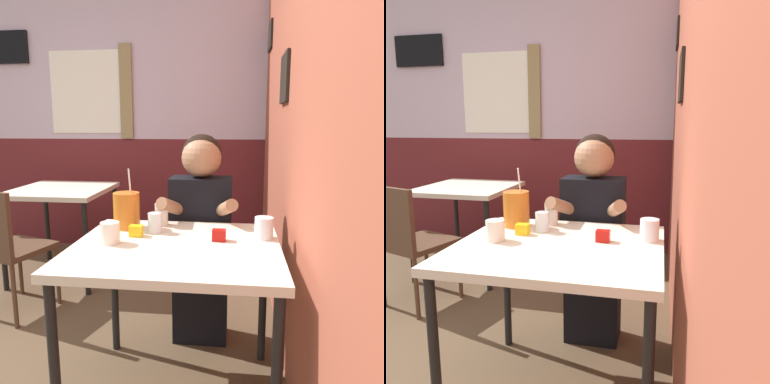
% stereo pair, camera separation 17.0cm
% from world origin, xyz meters
% --- Properties ---
extents(brick_wall_right, '(0.08, 4.55, 2.70)m').
position_xyz_m(brick_wall_right, '(1.33, 1.27, 1.35)').
color(brick_wall_right, '#9E4C38').
rests_on(brick_wall_right, ground_plane).
extents(back_wall, '(5.59, 0.09, 2.70)m').
position_xyz_m(back_wall, '(-0.01, 2.58, 1.35)').
color(back_wall, silver).
rests_on(back_wall, ground_plane).
extents(main_table, '(0.88, 0.76, 0.74)m').
position_xyz_m(main_table, '(0.79, 0.44, 0.66)').
color(main_table, beige).
rests_on(main_table, ground_plane).
extents(background_table, '(0.73, 0.74, 0.74)m').
position_xyz_m(background_table, '(-0.36, 1.75, 0.65)').
color(background_table, beige).
rests_on(background_table, ground_plane).
extents(chair_near_window, '(0.50, 0.50, 0.85)m').
position_xyz_m(chair_near_window, '(-0.43, 1.07, 0.50)').
color(chair_near_window, '#4C3323').
rests_on(chair_near_window, ground_plane).
extents(person_seated, '(0.42, 0.42, 1.19)m').
position_xyz_m(person_seated, '(0.84, 0.96, 0.64)').
color(person_seated, black).
rests_on(person_seated, ground_plane).
extents(cocktail_pitcher, '(0.13, 0.13, 0.30)m').
position_xyz_m(cocktail_pitcher, '(0.50, 0.67, 0.82)').
color(cocktail_pitcher, '#C6661E').
rests_on(cocktail_pitcher, main_table).
extents(glass_near_pitcher, '(0.08, 0.08, 0.10)m').
position_xyz_m(glass_near_pitcher, '(1.16, 0.57, 0.79)').
color(glass_near_pitcher, silver).
rests_on(glass_near_pitcher, main_table).
extents(glass_center, '(0.07, 0.07, 0.11)m').
position_xyz_m(glass_center, '(0.66, 0.74, 0.79)').
color(glass_center, silver).
rests_on(glass_center, main_table).
extents(glass_far_side, '(0.08, 0.08, 0.09)m').
position_xyz_m(glass_far_side, '(0.50, 0.42, 0.78)').
color(glass_far_side, silver).
rests_on(glass_far_side, main_table).
extents(glass_by_brick, '(0.07, 0.07, 0.09)m').
position_xyz_m(glass_by_brick, '(0.66, 0.61, 0.78)').
color(glass_by_brick, silver).
rests_on(glass_by_brick, main_table).
extents(condiment_ketchup, '(0.06, 0.04, 0.05)m').
position_xyz_m(condiment_ketchup, '(0.97, 0.51, 0.76)').
color(condiment_ketchup, '#B7140F').
rests_on(condiment_ketchup, main_table).
extents(condiment_mustard, '(0.06, 0.04, 0.05)m').
position_xyz_m(condiment_mustard, '(0.59, 0.54, 0.76)').
color(condiment_mustard, yellow).
rests_on(condiment_mustard, main_table).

